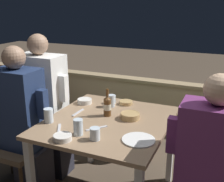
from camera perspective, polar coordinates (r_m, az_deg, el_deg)
The scene contains 23 objects.
parapet_wall at distance 3.93m, azimuth 9.70°, elevation -2.35°, with size 9.00×0.18×0.63m.
dining_table at distance 2.28m, azimuth -0.79°, elevation -7.94°, with size 0.94×1.04×0.75m.
planter_hedge at distance 3.24m, azimuth 2.53°, elevation -6.33°, with size 0.76×0.47×0.59m.
chair_left_near at distance 2.71m, azimuth -20.67°, elevation -7.84°, with size 0.47×0.47×0.91m.
person_navy_jumper at distance 2.53m, azimuth -17.59°, elevation -6.08°, with size 0.48×0.26×1.32m.
chair_left_far at distance 2.94m, azimuth -16.46°, elevation -5.38°, with size 0.47×0.47×0.91m.
person_white_polo at distance 2.76m, azimuth -13.47°, elevation -3.10°, with size 0.51×0.26×1.38m.
person_purple_stripe at distance 1.94m, azimuth 18.42°, elevation -14.83°, with size 0.49×0.26×1.26m.
beer_bottle at distance 2.30m, azimuth -0.96°, elevation -2.99°, with size 0.06×0.06×0.23m.
plate_0 at distance 1.94m, azimuth 5.41°, elevation -9.85°, with size 0.23×0.23×0.01m.
bowl_0 at distance 2.58m, azimuth 2.88°, elevation -2.31°, with size 0.12×0.12×0.03m.
bowl_1 at distance 2.61m, azimuth -5.57°, elevation -1.99°, with size 0.13×0.13×0.04m.
bowl_2 at distance 2.26m, azimuth 3.67°, elevation -4.98°, with size 0.15×0.15×0.05m.
bowl_3 at distance 1.96m, azimuth -10.01°, elevation -9.20°, with size 0.13×0.13×0.04m.
glass_cup_0 at distance 2.60m, azimuth 0.07°, elevation -1.68°, with size 0.06×0.06×0.08m.
glass_cup_1 at distance 1.93m, azimuth -3.49°, elevation -8.67°, with size 0.07×0.07×0.09m.
glass_cup_2 at distance 2.51m, azimuth -0.16°, elevation -2.01°, with size 0.06×0.06×0.11m.
glass_cup_3 at distance 2.24m, azimuth -12.76°, elevation -4.87°, with size 0.07×0.07×0.11m.
glass_cup_4 at distance 2.00m, azimuth -6.89°, elevation -7.29°, with size 0.07×0.07×0.12m.
fork_0 at distance 2.10m, azimuth -3.14°, elevation -7.57°, with size 0.12×0.15×0.01m.
fork_1 at distance 2.40m, azimuth -6.93°, elevation -4.36°, with size 0.02×0.17×0.01m.
fork_2 at distance 2.12m, azimuth -10.68°, elevation -7.57°, with size 0.10×0.16×0.01m.
potted_plant at distance 3.57m, azimuth -11.71°, elevation -3.07°, with size 0.35×0.35×0.66m.
Camera 1 is at (0.86, -1.87, 1.64)m, focal length 45.00 mm.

